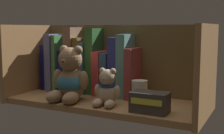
# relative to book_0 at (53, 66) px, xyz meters

# --- Properties ---
(shelf_board) EXTENTS (0.65, 0.25, 0.02)m
(shelf_board) POSITION_rel_book_0_xyz_m (0.29, -0.10, -0.10)
(shelf_board) COLOR #9E7042
(shelf_board) RESTS_ON ground
(shelf_back_panel) EXTENTS (0.67, 0.01, 0.27)m
(shelf_back_panel) POSITION_rel_book_0_xyz_m (0.29, 0.04, 0.03)
(shelf_back_panel) COLOR brown
(shelf_back_panel) RESTS_ON ground
(shelf_side_panel_left) EXTENTS (0.02, 0.28, 0.27)m
(shelf_side_panel_left) POSITION_rel_book_0_xyz_m (-0.04, -0.10, 0.03)
(shelf_side_panel_left) COLOR #9E7042
(shelf_side_panel_left) RESTS_ON ground
(shelf_side_panel_right) EXTENTS (0.02, 0.28, 0.27)m
(shelf_side_panel_right) POSITION_rel_book_0_xyz_m (0.62, -0.10, 0.03)
(shelf_side_panel_right) COLOR #9E7042
(shelf_side_panel_right) RESTS_ON ground
(book_0) EXTENTS (0.03, 0.12, 0.18)m
(book_0) POSITION_rel_book_0_xyz_m (0.00, 0.00, 0.00)
(book_0) COLOR navy
(book_0) RESTS_ON shelf_board
(book_1) EXTENTS (0.03, 0.15, 0.22)m
(book_1) POSITION_rel_book_0_xyz_m (0.03, 0.00, 0.02)
(book_1) COLOR slate
(book_1) RESTS_ON shelf_board
(book_2) EXTENTS (0.02, 0.13, 0.22)m
(book_2) POSITION_rel_book_0_xyz_m (0.05, 0.00, 0.02)
(book_2) COLOR #4A8848
(book_2) RESTS_ON shelf_board
(book_3) EXTENTS (0.03, 0.11, 0.16)m
(book_3) POSITION_rel_book_0_xyz_m (0.08, 0.00, -0.01)
(book_3) COLOR navy
(book_3) RESTS_ON shelf_board
(book_4) EXTENTS (0.03, 0.13, 0.25)m
(book_4) POSITION_rel_book_0_xyz_m (0.12, 0.00, 0.03)
(book_4) COLOR #8C6651
(book_4) RESTS_ON shelf_board
(book_5) EXTENTS (0.02, 0.12, 0.21)m
(book_5) POSITION_rel_book_0_xyz_m (0.15, 0.00, 0.01)
(book_5) COLOR brown
(book_5) RESTS_ON shelf_board
(book_6) EXTENTS (0.02, 0.12, 0.19)m
(book_6) POSITION_rel_book_0_xyz_m (0.17, 0.00, 0.01)
(book_6) COLOR #425E78
(book_6) RESTS_ON shelf_board
(book_7) EXTENTS (0.03, 0.11, 0.24)m
(book_7) POSITION_rel_book_0_xyz_m (0.20, 0.00, 0.03)
(book_7) COLOR #2E602D
(book_7) RESTS_ON shelf_board
(book_8) EXTENTS (0.03, 0.13, 0.16)m
(book_8) POSITION_rel_book_0_xyz_m (0.24, 0.00, -0.01)
(book_8) COLOR #C73939
(book_8) RESTS_ON shelf_board
(book_9) EXTENTS (0.03, 0.13, 0.15)m
(book_9) POSITION_rel_book_0_xyz_m (0.27, 0.00, -0.01)
(book_9) COLOR #2B4F70
(book_9) RESTS_ON shelf_board
(book_10) EXTENTS (0.03, 0.12, 0.21)m
(book_10) POSITION_rel_book_0_xyz_m (0.30, 0.00, 0.02)
(book_10) COLOR navy
(book_10) RESTS_ON shelf_board
(book_11) EXTENTS (0.03, 0.13, 0.22)m
(book_11) POSITION_rel_book_0_xyz_m (0.33, 0.00, 0.02)
(book_11) COLOR #5C9790
(book_11) RESTS_ON shelf_board
(book_12) EXTENTS (0.02, 0.15, 0.17)m
(book_12) POSITION_rel_book_0_xyz_m (0.37, 0.00, -0.00)
(book_12) COLOR #943939
(book_12) RESTS_ON shelf_board
(teddy_bear_larger) EXTENTS (0.13, 0.14, 0.19)m
(teddy_bear_larger) POSITION_rel_book_0_xyz_m (0.19, -0.15, -0.02)
(teddy_bear_larger) COLOR #93704C
(teddy_bear_larger) RESTS_ON shelf_board
(teddy_bear_smaller) EXTENTS (0.09, 0.09, 0.12)m
(teddy_bear_smaller) POSITION_rel_book_0_xyz_m (0.33, -0.16, -0.04)
(teddy_bear_smaller) COLOR tan
(teddy_bear_smaller) RESTS_ON shelf_board
(pillar_candle) EXTENTS (0.05, 0.05, 0.07)m
(pillar_candle) POSITION_rel_book_0_xyz_m (0.41, -0.07, -0.05)
(pillar_candle) COLOR silver
(pillar_candle) RESTS_ON shelf_board
(small_product_box) EXTENTS (0.11, 0.06, 0.06)m
(small_product_box) POSITION_rel_book_0_xyz_m (0.48, -0.17, -0.06)
(small_product_box) COLOR #38332D
(small_product_box) RESTS_ON shelf_board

